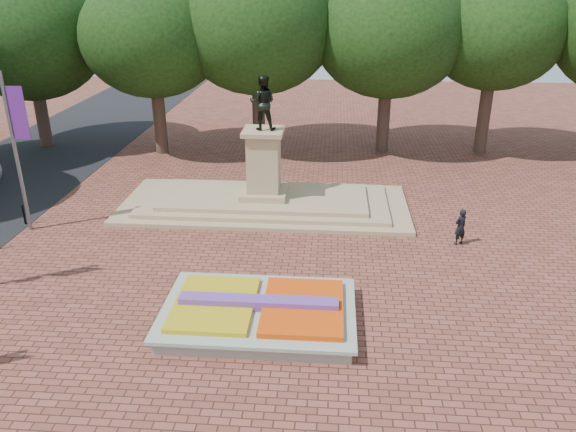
# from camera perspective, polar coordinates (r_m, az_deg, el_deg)

# --- Properties ---
(ground) EXTENTS (90.00, 90.00, 0.00)m
(ground) POSITION_cam_1_polar(r_m,az_deg,el_deg) (20.68, -5.04, -7.46)
(ground) COLOR brown
(ground) RESTS_ON ground
(flower_bed) EXTENTS (6.30, 4.30, 0.91)m
(flower_bed) POSITION_cam_1_polar(r_m,az_deg,el_deg) (18.66, -2.91, -9.75)
(flower_bed) COLOR gray
(flower_bed) RESTS_ON ground
(monument) EXTENTS (14.00, 6.00, 6.40)m
(monument) POSITION_cam_1_polar(r_m,az_deg,el_deg) (27.46, -2.43, 2.66)
(monument) COLOR tan
(monument) RESTS_ON ground
(tree_row_back) EXTENTS (44.80, 8.80, 10.43)m
(tree_row_back) POSITION_cam_1_polar(r_m,az_deg,el_deg) (35.72, 3.29, 17.03)
(tree_row_back) COLOR #3B2820
(tree_row_back) RESTS_ON ground
(pedestrian) EXTENTS (0.69, 0.63, 1.59)m
(pedestrian) POSITION_cam_1_polar(r_m,az_deg,el_deg) (24.69, 17.10, -1.06)
(pedestrian) COLOR black
(pedestrian) RESTS_ON ground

